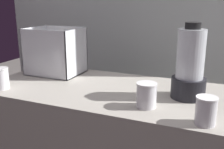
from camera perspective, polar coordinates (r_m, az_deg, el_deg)
back_wall_unit at (r=2.09m, az=8.45°, el=12.90°), size 2.60×0.24×2.50m
carrot_display_bin at (r=1.76m, az=-11.75°, el=3.15°), size 0.32×0.26×0.29m
blender_pitcher at (r=1.32m, az=16.17°, el=1.44°), size 0.16×0.16×0.36m
juice_cup_carrot_far_left at (r=1.55m, az=-22.44°, el=-0.98°), size 0.08×0.08×0.11m
juice_cup_beet_left at (r=1.20m, az=7.32°, el=-4.64°), size 0.09×0.09×0.11m
juice_cup_mango_middle at (r=1.09m, az=19.30°, el=-7.54°), size 0.08×0.08×0.11m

